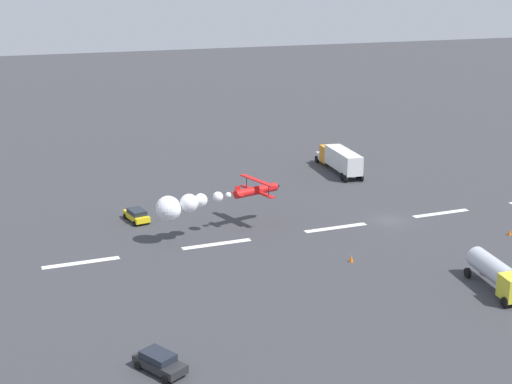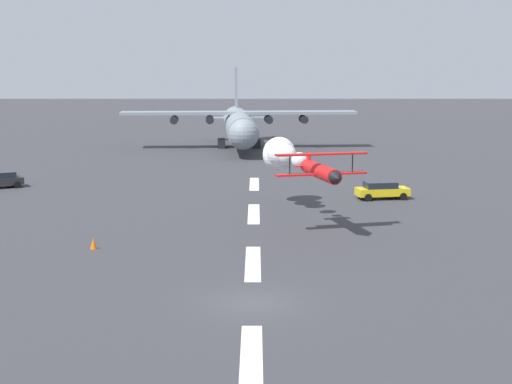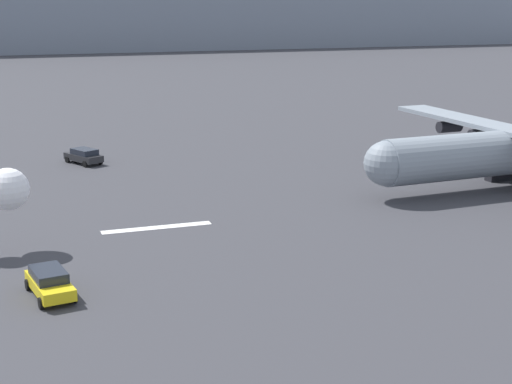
% 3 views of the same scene
% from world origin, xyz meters
% --- Properties ---
extents(runway_stripe_6, '(8.00, 0.90, 0.01)m').
position_xyz_m(runway_stripe_6, '(37.33, 0.00, 0.01)').
color(runway_stripe_6, white).
rests_on(runway_stripe_6, ground).
extents(cargo_transport_plane, '(27.60, 32.47, 11.09)m').
position_xyz_m(cargo_transport_plane, '(68.23, 2.11, 3.32)').
color(cargo_transport_plane, gray).
rests_on(cargo_transport_plane, ground).
extents(followme_car_yellow, '(2.63, 4.72, 1.52)m').
position_xyz_m(followme_car_yellow, '(29.01, -11.06, 0.81)').
color(followme_car_yellow, yellow).
rests_on(followme_car_yellow, ground).
extents(airport_staff_sedan, '(3.63, 4.68, 1.52)m').
position_xyz_m(airport_staff_sedan, '(34.94, 24.03, 0.81)').
color(airport_staff_sedan, '#262628').
rests_on(airport_staff_sedan, ground).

